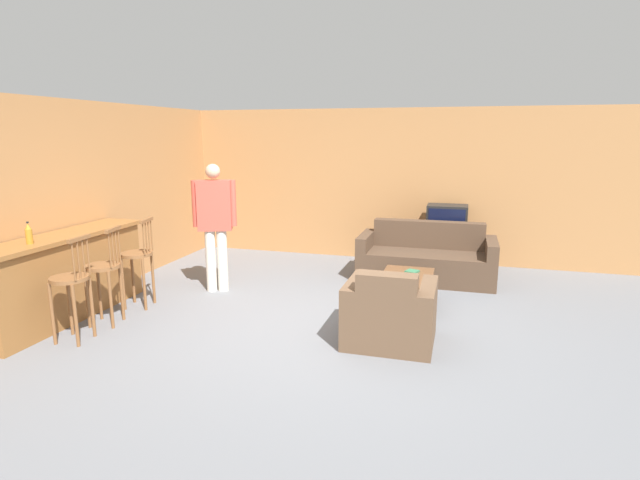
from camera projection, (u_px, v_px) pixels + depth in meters
name	position (u px, v px, depth m)	size (l,w,h in m)	color
ground_plane	(314.00, 329.00, 5.65)	(24.00, 24.00, 0.00)	slate
wall_back	(372.00, 185.00, 8.70)	(9.40, 0.08, 2.60)	#B27A47
wall_left	(128.00, 193.00, 7.46)	(0.08, 8.53, 2.60)	#B27A47
bar_counter	(65.00, 277.00, 5.91)	(0.55, 2.29, 1.02)	brown
bar_chair_near	(71.00, 287.00, 5.23)	(0.42, 0.42, 1.14)	brown
bar_chair_mid	(104.00, 274.00, 5.70)	(0.46, 0.46, 1.14)	brown
bar_chair_far	(138.00, 261.00, 6.29)	(0.46, 0.46, 1.14)	brown
couch_far	(426.00, 260.00, 7.55)	(2.00, 0.88, 0.85)	#4C3828
armchair_near	(390.00, 315.00, 5.23)	(0.92, 0.84, 0.83)	brown
coffee_table	(407.00, 280.00, 6.34)	(0.64, 0.95, 0.41)	brown
tv_unit	(445.00, 252.00, 8.21)	(1.07, 0.50, 0.54)	#513823
tv	(447.00, 220.00, 8.10)	(0.64, 0.44, 0.50)	black
bottle	(29.00, 234.00, 5.30)	(0.07, 0.07, 0.24)	#B27A23
book_on_table	(412.00, 271.00, 6.49)	(0.19, 0.20, 0.02)	#33704C
person_by_window	(215.00, 220.00, 6.85)	(0.56, 0.34, 1.78)	silver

